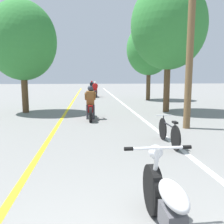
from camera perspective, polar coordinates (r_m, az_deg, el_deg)
lane_stripe_center at (r=14.34m, az=-10.33°, el=1.07°), size 0.14×48.00×0.01m
lane_stripe_edge at (r=14.48m, az=3.63°, el=1.26°), size 0.14×48.00×0.01m
utility_pole at (r=8.82m, az=18.37°, el=16.47°), size 1.10×0.24×6.05m
roadside_tree_right_near at (r=12.93m, az=13.50°, el=19.55°), size 3.82×3.43×6.56m
roadside_tree_right_far at (r=19.06m, az=8.91°, el=14.69°), size 3.47×3.13×5.93m
roadside_tree_left at (r=13.02m, az=-20.82°, el=15.68°), size 3.39×3.05×5.54m
motorcycle_foreground at (r=2.75m, az=14.04°, el=-22.36°), size 0.84×2.15×0.98m
motorcycle_rider_lead at (r=10.29m, az=-5.22°, el=1.30°), size 0.50×2.02×1.45m
motorcycle_rider_mid at (r=21.49m, az=-4.06°, el=5.01°), size 0.50×2.04×1.39m
motorcycle_rider_far at (r=28.74m, az=-4.86°, el=5.85°), size 0.50×2.04×1.35m
bicycle_parked at (r=6.59m, az=13.49°, el=-4.73°), size 0.44×1.68×0.74m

